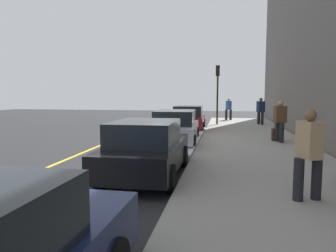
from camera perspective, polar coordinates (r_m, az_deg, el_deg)
name	(u,v)px	position (r m, az deg, el deg)	size (l,w,h in m)	color
ground_plane	(177,144)	(14.04, 1.61, -3.27)	(56.00, 56.00, 0.00)	#28282B
sidewalk	(253,144)	(13.94, 15.18, -3.22)	(28.00, 4.60, 0.15)	gray
lane_stripe_centre	(108,142)	(14.84, -10.72, -2.86)	(28.00, 0.14, 0.01)	gold
snow_bank_curb	(194,140)	(14.63, 4.73, -2.48)	(8.76, 0.56, 0.22)	white
parked_car_black	(146,149)	(8.46, -3.95, -4.13)	(4.19, 1.94, 1.51)	black
parked_car_silver	(176,128)	(13.74, 1.38, -0.28)	(4.49, 2.02, 1.51)	black
parked_car_maroon	(189,118)	(19.25, 3.78, 1.46)	(4.76, 2.00, 1.51)	black
pedestrian_blue_coat	(229,108)	(25.66, 10.89, 3.16)	(0.55, 0.54, 1.74)	black
pedestrian_navy_coat	(261,110)	(22.30, 16.40, 2.76)	(0.55, 0.58, 1.82)	black
pedestrian_brown_coat	(280,120)	(14.35, 19.57, 1.03)	(0.58, 0.55, 1.79)	black
pedestrian_tan_coat	(309,152)	(6.68, 24.09, -4.35)	(0.55, 0.56, 1.77)	black
traffic_light_pole	(218,84)	(21.66, 8.95, 7.44)	(0.35, 0.26, 3.97)	#2D2D19
rolling_suitcase	(274,134)	(14.80, 18.65, -1.45)	(0.34, 0.22, 0.90)	#471E19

